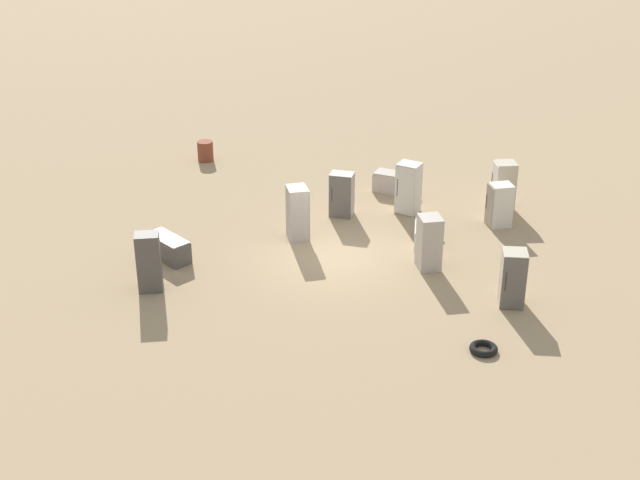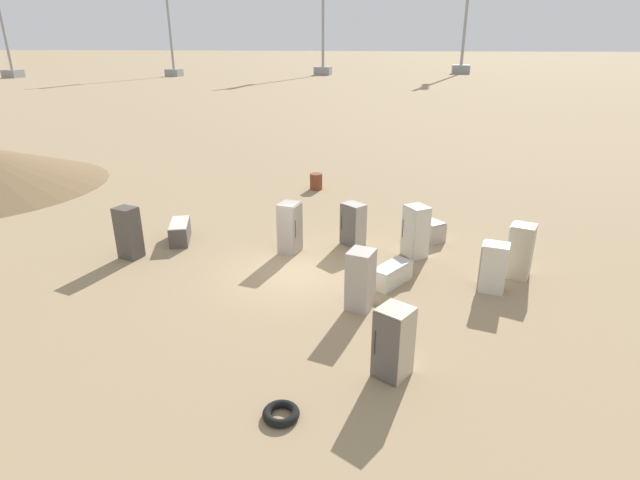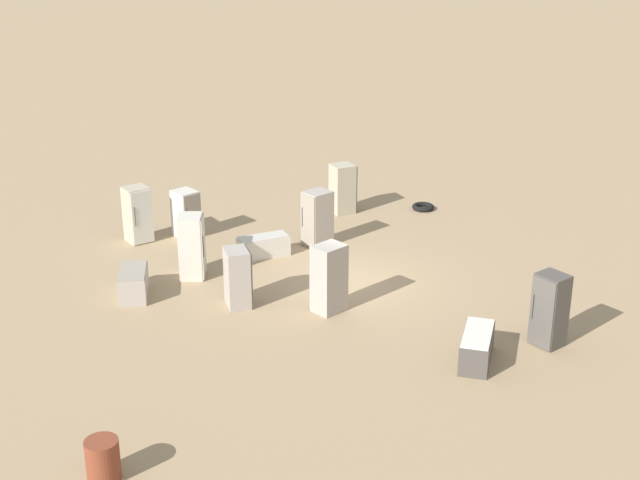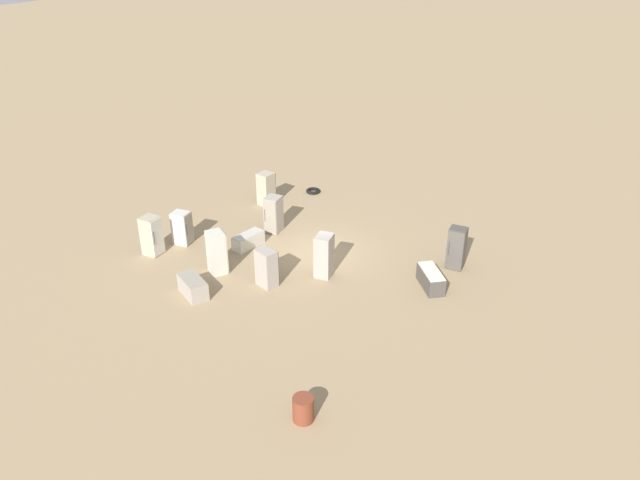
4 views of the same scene
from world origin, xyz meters
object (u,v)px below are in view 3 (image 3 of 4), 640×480
at_px(discarded_fridge_1, 477,347).
at_px(scrap_tire, 423,207).
at_px(discarded_fridge_4, 186,214).
at_px(discarded_fridge_8, 329,278).
at_px(discarded_fridge_10, 550,310).
at_px(discarded_fridge_2, 263,246).
at_px(discarded_fridge_9, 343,189).
at_px(discarded_fridge_0, 238,278).
at_px(discarded_fridge_7, 138,214).
at_px(discarded_fridge_3, 192,246).
at_px(rusty_barrel, 103,460).
at_px(discarded_fridge_5, 317,219).
at_px(discarded_fridge_6, 133,283).

distance_m(discarded_fridge_1, scrap_tire, 10.47).
relative_size(discarded_fridge_1, scrap_tire, 2.33).
distance_m(discarded_fridge_4, discarded_fridge_8, 6.84).
xyz_separation_m(discarded_fridge_1, discarded_fridge_10, (-1.76, 0.94, 0.53)).
height_order(discarded_fridge_2, discarded_fridge_10, discarded_fridge_10).
bearing_deg(discarded_fridge_9, discarded_fridge_4, -90.97).
distance_m(discarded_fridge_1, discarded_fridge_10, 2.06).
height_order(discarded_fridge_0, discarded_fridge_7, discarded_fridge_7).
bearing_deg(discarded_fridge_8, discarded_fridge_1, -82.40).
xyz_separation_m(discarded_fridge_0, discarded_fridge_4, (-2.73, -4.61, -0.03)).
bearing_deg(discarded_fridge_0, discarded_fridge_4, -174.51).
height_order(discarded_fridge_3, rusty_barrel, discarded_fridge_3).
relative_size(discarded_fridge_2, discarded_fridge_5, 0.94).
relative_size(discarded_fridge_8, scrap_tire, 2.42).
bearing_deg(discarded_fridge_4, scrap_tire, 155.92).
relative_size(discarded_fridge_9, scrap_tire, 2.23).
distance_m(discarded_fridge_3, discarded_fridge_10, 9.78).
xyz_separation_m(discarded_fridge_1, discarded_fridge_8, (-0.11, -4.29, 0.53)).
bearing_deg(discarded_fridge_0, discarded_fridge_2, 155.61).
bearing_deg(discarded_fridge_8, discarded_fridge_10, -63.41).
xyz_separation_m(discarded_fridge_1, discarded_fridge_9, (-6.43, -8.39, 0.46)).
bearing_deg(discarded_fridge_1, discarded_fridge_8, -23.04).
bearing_deg(scrap_tire, discarded_fridge_9, -47.25).
bearing_deg(discarded_fridge_1, discarded_fridge_3, -18.60).
relative_size(discarded_fridge_0, discarded_fridge_9, 0.94).
xyz_separation_m(discarded_fridge_2, discarded_fridge_5, (-1.66, 0.73, 0.54)).
height_order(discarded_fridge_2, rusty_barrel, rusty_barrel).
bearing_deg(discarded_fridge_2, discarded_fridge_8, -177.02).
relative_size(discarded_fridge_3, rusty_barrel, 2.24).
xyz_separation_m(discarded_fridge_5, discarded_fridge_10, (1.79, 8.21, 0.05)).
distance_m(discarded_fridge_9, scrap_tire, 2.84).
bearing_deg(discarded_fridge_3, discarded_fridge_7, -144.40).
xyz_separation_m(discarded_fridge_4, rusty_barrel, (9.70, 7.57, -0.34)).
distance_m(discarded_fridge_2, discarded_fridge_4, 2.99).
relative_size(discarded_fridge_7, discarded_fridge_9, 1.04).
distance_m(discarded_fridge_8, scrap_tire, 8.48).
bearing_deg(discarded_fridge_8, discarded_fridge_0, 128.68).
xyz_separation_m(discarded_fridge_7, rusty_barrel, (8.53, 8.47, -0.46)).
height_order(discarded_fridge_4, discarded_fridge_9, discarded_fridge_9).
bearing_deg(discarded_fridge_4, discarded_fridge_8, 87.31).
relative_size(discarded_fridge_6, rusty_barrel, 1.88).
relative_size(discarded_fridge_4, rusty_barrel, 1.84).
bearing_deg(discarded_fridge_8, discarded_fridge_9, 42.11).
xyz_separation_m(discarded_fridge_0, discarded_fridge_5, (-4.60, -0.93, 0.08)).
bearing_deg(discarded_fridge_0, discarded_fridge_7, -159.70).
bearing_deg(discarded_fridge_4, discarded_fridge_0, 69.91).
height_order(discarded_fridge_0, discarded_fridge_3, discarded_fridge_3).
relative_size(discarded_fridge_3, discarded_fridge_8, 1.00).
height_order(discarded_fridge_7, discarded_fridge_10, discarded_fridge_10).
xyz_separation_m(discarded_fridge_9, discarded_fridge_10, (4.67, 9.33, 0.07)).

